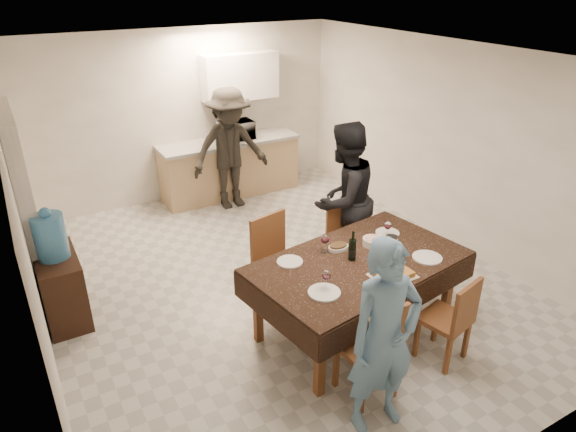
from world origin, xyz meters
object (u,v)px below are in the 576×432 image
Objects in this scene: water_jug at (50,237)px; person_far at (343,200)px; dining_table at (359,264)px; person_kitchen at (230,149)px; microwave at (236,130)px; water_pitcher at (391,245)px; savoury_tart at (393,274)px; wine_bottle at (353,246)px; person_near at (384,338)px; console at (62,288)px.

person_far is (3.10, -0.62, -0.05)m from water_jug.
dining_table is 3.42m from person_kitchen.
microwave is at bearing 74.59° from dining_table.
water_pitcher reaches higher than savoury_tart.
savoury_tart is at bearing -127.15° from water_pitcher.
microwave is at bearing 84.99° from savoury_tart.
person_far is (0.20, 1.10, 0.02)m from water_pitcher.
person_kitchen is at bearing -96.86° from person_far.
wine_bottle is 3.37m from person_kitchen.
person_kitchen reaches higher than person_near.
dining_table is at bearing 46.09° from person_far.
person_kitchen is (-0.19, 3.47, 0.01)m from water_pitcher.
person_kitchen is (2.70, 1.75, -0.05)m from water_jug.
dining_table is 1.21× the size of person_kitchen.
water_jug is 1.53× the size of wine_bottle.
console is at bearing 142.27° from savoury_tart.
console is 0.44× the size of person_kitchen.
person_far is at bearing -80.59° from person_kitchen.
person_near is at bearing -114.44° from wine_bottle.
wine_bottle is at bearing 126.55° from dining_table.
person_near is (-0.50, -1.10, -0.13)m from wine_bottle.
wine_bottle is at bearing 71.86° from person_near.
dining_table is at bearing -45.00° from wine_bottle.
wine_bottle is 0.16× the size of person_far.
water_jug reaches higher than dining_table.
savoury_tart is at bearing -37.73° from water_jug.
person_far is (0.55, 1.05, 0.15)m from dining_table.
person_near is (-0.65, -0.67, -0.00)m from savoury_tart.
wine_bottle is 1.58× the size of water_pitcher.
person_near reaches higher than dining_table.
savoury_tart is at bearing -83.71° from dining_table.
water_jug is 2.42× the size of water_pitcher.
microwave is at bearing 36.07° from water_jug.
person_far reaches higher than person_kitchen.
microwave is (3.02, 2.20, 0.08)m from water_jug.
console is 0.43× the size of person_far.
person_near is at bearing 78.26° from microwave.
person_near is 0.90× the size of person_kitchen.
savoury_tart is at bearing 56.26° from person_far.
person_near reaches higher than wine_bottle.
water_jug is at bearing 0.00° from console.
person_near is at bearing -99.01° from person_kitchen.
person_far is (0.45, 1.43, 0.09)m from savoury_tart.
microwave reaches higher than wine_bottle.
water_jug reaches higher than savoury_tart.
person_near is (2.00, -2.72, 0.46)m from console.
person_far is at bearing 59.04° from wine_bottle.
wine_bottle is at bearing 109.23° from savoury_tart.
water_jug is at bearing 138.33° from dining_table.
water_pitcher is 0.10× the size of person_far.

